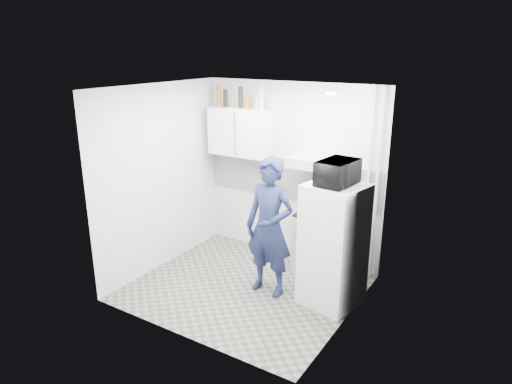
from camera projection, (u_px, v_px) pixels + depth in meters
The scene contains 23 objects.
floor at pixel (245, 288), 6.05m from camera, with size 2.80×2.80×0.00m, color slate.
ceiling at pixel (243, 88), 5.26m from camera, with size 2.80×2.80×0.00m, color white.
wall_back at pixel (291, 172), 6.67m from camera, with size 2.80×2.80×0.00m, color silver.
wall_left at pixel (161, 178), 6.37m from camera, with size 2.60×2.60×0.00m, color silver.
wall_right at pixel (352, 216), 4.95m from camera, with size 2.60×2.60×0.00m, color silver.
person at pixel (269, 227), 5.71m from camera, with size 0.65×0.43×1.79m, color #181D3D.
stove at pixel (315, 242), 6.46m from camera, with size 0.51×0.51×0.82m, color #BDB5A4.
fridge at pixel (333, 246), 5.49m from camera, with size 0.64×0.64×1.53m, color silver.
stove_top at pixel (316, 214), 6.34m from camera, with size 0.49×0.49×0.03m, color black.
saucepan at pixel (316, 209), 6.35m from camera, with size 0.17×0.17×0.09m, color silver.
microwave at pixel (338, 173), 5.21m from camera, with size 0.35×0.52×0.29m, color black.
bottle_a at pixel (219, 96), 6.79m from camera, with size 0.07×0.07×0.30m, color brown.
bottle_b at pixel (225, 98), 6.74m from camera, with size 0.07×0.07×0.25m, color black.
bottle_d at pixel (241, 97), 6.59m from camera, with size 0.07×0.07×0.31m, color black.
canister_a at pixel (247, 102), 6.55m from camera, with size 0.08×0.08×0.19m, color brown.
canister_b at pixel (256, 103), 6.48m from camera, with size 0.09×0.09×0.17m, color silver.
bottle_e at pixel (262, 99), 6.41m from camera, with size 0.08×0.08×0.31m, color #B2B7BC.
upper_cabinet at pixel (242, 132), 6.74m from camera, with size 1.00×0.35×0.70m, color silver.
range_hood at pixel (313, 162), 6.16m from camera, with size 0.60×0.50×0.14m, color #BDB5A4.
backsplash at pixel (291, 179), 6.69m from camera, with size 2.74×0.03×0.60m, color white.
pipe_a at pixel (377, 187), 5.95m from camera, with size 0.05×0.05×2.60m, color #BDB5A4.
pipe_b at pixel (368, 186), 6.01m from camera, with size 0.04×0.04×2.60m, color #BDB5A4.
ceiling_spot_fixture at pixel (331, 93), 4.93m from camera, with size 0.10×0.10×0.02m, color white.
Camera 1 is at (2.98, -4.48, 3.05)m, focal length 32.00 mm.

